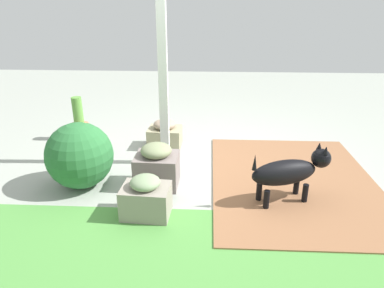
% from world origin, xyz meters
% --- Properties ---
extents(ground_plane, '(12.00, 12.00, 0.00)m').
position_xyz_m(ground_plane, '(0.00, 0.00, 0.00)').
color(ground_plane, '#9BA196').
extents(brick_path, '(1.80, 2.40, 0.02)m').
position_xyz_m(brick_path, '(-1.07, 0.38, 0.01)').
color(brick_path, '#8E5E3E').
rests_on(brick_path, ground).
extents(porch_pillar, '(0.10, 0.10, 2.21)m').
position_xyz_m(porch_pillar, '(0.42, -0.06, 1.11)').
color(porch_pillar, white).
rests_on(porch_pillar, ground).
extents(stone_planter_nearest, '(0.46, 0.38, 0.39)m').
position_xyz_m(stone_planter_nearest, '(0.49, -0.57, 0.18)').
color(stone_planter_nearest, tan).
rests_on(stone_planter_nearest, ground).
extents(stone_planter_mid, '(0.47, 0.40, 0.49)m').
position_xyz_m(stone_planter_mid, '(0.44, 0.52, 0.23)').
color(stone_planter_mid, slate).
rests_on(stone_planter_mid, ground).
extents(stone_planter_far, '(0.46, 0.36, 0.41)m').
position_xyz_m(stone_planter_far, '(0.46, 1.10, 0.18)').
color(stone_planter_far, gray).
rests_on(stone_planter_far, ground).
extents(round_shrub, '(0.71, 0.71, 0.71)m').
position_xyz_m(round_shrub, '(1.25, 0.57, 0.36)').
color(round_shrub, '#296934').
rests_on(round_shrub, ground).
extents(terracotta_pot_tall, '(0.25, 0.25, 0.63)m').
position_xyz_m(terracotta_pot_tall, '(1.75, -0.78, 0.22)').
color(terracotta_pot_tall, '#C6754E').
rests_on(terracotta_pot_tall, ground).
extents(dog, '(0.84, 0.45, 0.58)m').
position_xyz_m(dog, '(-0.91, 0.79, 0.34)').
color(dog, black).
rests_on(dog, ground).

